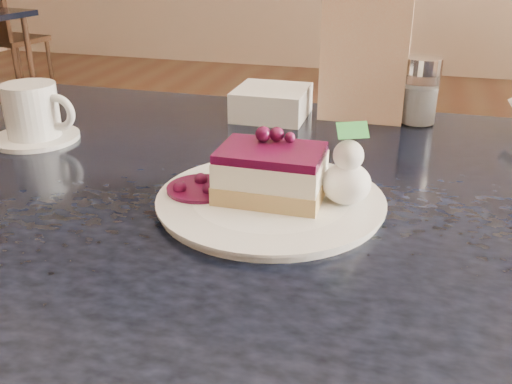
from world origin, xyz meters
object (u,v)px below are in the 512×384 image
(main_table, at_px, (280,244))
(coffee_set, at_px, (34,115))
(dessert_plate, at_px, (271,201))
(cheesecake_slice, at_px, (271,174))

(main_table, relative_size, coffee_set, 8.67)
(main_table, distance_m, coffee_set, 0.48)
(main_table, xyz_separation_m, dessert_plate, (0.00, -0.06, 0.09))
(cheesecake_slice, relative_size, coffee_set, 0.87)
(main_table, height_order, coffee_set, coffee_set)
(dessert_plate, distance_m, cheesecake_slice, 0.04)
(dessert_plate, height_order, coffee_set, coffee_set)
(coffee_set, bearing_deg, cheesecake_slice, -17.55)
(main_table, distance_m, dessert_plate, 0.11)
(main_table, bearing_deg, cheesecake_slice, -90.00)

